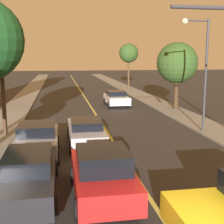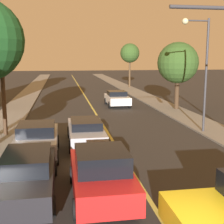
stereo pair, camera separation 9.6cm
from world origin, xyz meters
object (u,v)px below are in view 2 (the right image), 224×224
object	(u,v)px
tree_right_far	(130,53)
car_near_lane_front	(101,174)
car_outer_lane_second	(37,140)
streetlamp_right	(200,60)
car_near_lane_second	(86,131)
utility_pole_left	(2,68)
tree_right_near	(178,63)
car_outer_lane_front	(28,173)
car_far_oncoming	(117,98)

from	to	relation	value
tree_right_far	car_near_lane_front	bearing A→B (deg)	-103.92
car_outer_lane_second	streetlamp_right	distance (m)	10.52
car_outer_lane_second	tree_right_far	distance (m)	33.17
car_near_lane_second	tree_right_far	xyz separation A→B (m)	(8.83, 29.14, 4.37)
streetlamp_right	utility_pole_left	size ratio (longest dim) A/B	0.91
utility_pole_left	tree_right_near	distance (m)	15.03
utility_pole_left	tree_right_near	xyz separation A→B (m)	(13.26, 7.08, 0.12)
car_outer_lane_front	tree_right_far	xyz separation A→B (m)	(11.23, 35.05, 4.32)
car_near_lane_front	tree_right_far	world-z (taller)	tree_right_far
car_outer_lane_second	tree_right_far	bearing A→B (deg)	70.03
car_far_oncoming	tree_right_near	world-z (taller)	tree_right_near
tree_right_near	utility_pole_left	bearing A→B (deg)	-151.91
car_far_oncoming	tree_right_far	bearing A→B (deg)	-106.41
tree_right_near	car_near_lane_front	bearing A→B (deg)	-118.51
tree_right_near	streetlamp_right	bearing A→B (deg)	-102.20
car_outer_lane_second	utility_pole_left	xyz separation A→B (m)	(-2.13, 4.28, 3.14)
utility_pole_left	tree_right_near	size ratio (longest dim) A/B	1.28
car_near_lane_second	car_outer_lane_front	xyz separation A→B (m)	(-2.41, -5.91, 0.05)
car_near_lane_second	tree_right_far	world-z (taller)	tree_right_far
streetlamp_right	car_outer_lane_second	bearing A→B (deg)	-161.27
streetlamp_right	car_far_oncoming	bearing A→B (deg)	104.64
car_near_lane_front	car_outer_lane_front	distance (m)	2.47
car_near_lane_front	car_outer_lane_second	xyz separation A→B (m)	(-2.41, 4.70, 0.00)
tree_right_near	car_near_lane_second	bearing A→B (deg)	-132.30
streetlamp_right	tree_right_far	world-z (taller)	streetlamp_right
car_outer_lane_second	tree_right_far	size ratio (longest dim) A/B	0.65
tree_right_near	tree_right_far	bearing A→B (deg)	89.70
car_outer_lane_second	tree_right_near	bearing A→B (deg)	45.59
car_outer_lane_front	streetlamp_right	size ratio (longest dim) A/B	0.76
streetlamp_right	tree_right_far	bearing A→B (deg)	86.13
car_near_lane_second	utility_pole_left	bearing A→B (deg)	151.09
car_near_lane_front	utility_pole_left	size ratio (longest dim) A/B	0.59
car_outer_lane_second	car_far_oncoming	world-z (taller)	car_outer_lane_second
car_outer_lane_front	tree_right_far	size ratio (longest dim) A/B	0.80
car_near_lane_second	car_outer_lane_front	bearing A→B (deg)	-112.16
car_near_lane_front	car_outer_lane_second	distance (m)	5.28
car_far_oncoming	tree_right_far	distance (m)	17.66
car_near_lane_front	car_near_lane_second	xyz separation A→B (m)	(0.00, 6.48, -0.10)
streetlamp_right	tree_right_near	world-z (taller)	streetlamp_right
car_far_oncoming	streetlamp_right	size ratio (longest dim) A/B	0.61
utility_pole_left	tree_right_far	xyz separation A→B (m)	(13.36, 26.63, 1.13)
tree_right_far	utility_pole_left	bearing A→B (deg)	-116.65
car_outer_lane_front	tree_right_far	world-z (taller)	tree_right_far
car_near_lane_front	streetlamp_right	distance (m)	11.11
car_outer_lane_front	tree_right_near	bearing A→B (deg)	54.31
car_outer_lane_front	utility_pole_left	size ratio (longest dim) A/B	0.70
car_outer_lane_second	utility_pole_left	distance (m)	5.72
car_near_lane_front	tree_right_near	xyz separation A→B (m)	(8.72, 16.06, 3.26)
car_near_lane_second	streetlamp_right	size ratio (longest dim) A/B	0.73
car_outer_lane_second	car_far_oncoming	size ratio (longest dim) A/B	1.01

